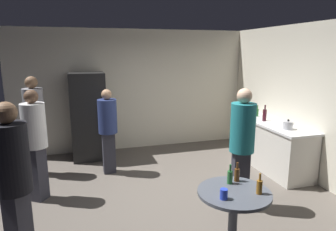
{
  "coord_description": "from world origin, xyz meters",
  "views": [
    {
      "loc": [
        -1.17,
        -4.05,
        2.22
      ],
      "look_at": [
        0.09,
        0.2,
        1.26
      ],
      "focal_mm": 31.84,
      "sensor_mm": 36.0,
      "label": 1
    }
  ],
  "objects_px": {
    "beer_bottle_on_counter": "(257,112)",
    "beer_bottle_green": "(230,177)",
    "refrigerator": "(89,116)",
    "person_in_gray_shirt": "(35,118)",
    "person_in_teal_shirt": "(242,140)",
    "person_in_navy_shirt": "(108,125)",
    "wine_bottle_on_counter": "(265,115)",
    "plastic_cup_blue": "(224,194)",
    "person_in_white_shirt": "(35,137)",
    "person_in_black_shirt": "(13,176)",
    "foreground_table": "(234,200)",
    "beer_bottle_amber": "(259,186)",
    "kettle": "(288,125)",
    "beer_bottle_brown": "(237,174)"
  },
  "relations": [
    {
      "from": "beer_bottle_brown",
      "to": "person_in_black_shirt",
      "type": "xyz_separation_m",
      "value": [
        -2.37,
        0.13,
        0.22
      ]
    },
    {
      "from": "person_in_teal_shirt",
      "to": "person_in_navy_shirt",
      "type": "distance_m",
      "value": 2.48
    },
    {
      "from": "kettle",
      "to": "beer_bottle_on_counter",
      "type": "bearing_deg",
      "value": 85.91
    },
    {
      "from": "foreground_table",
      "to": "beer_bottle_amber",
      "type": "bearing_deg",
      "value": -29.21
    },
    {
      "from": "kettle",
      "to": "person_in_black_shirt",
      "type": "bearing_deg",
      "value": -163.91
    },
    {
      "from": "person_in_black_shirt",
      "to": "person_in_white_shirt",
      "type": "relative_size",
      "value": 1.05
    },
    {
      "from": "person_in_teal_shirt",
      "to": "foreground_table",
      "type": "bearing_deg",
      "value": -22.93
    },
    {
      "from": "foreground_table",
      "to": "beer_bottle_amber",
      "type": "relative_size",
      "value": 3.48
    },
    {
      "from": "plastic_cup_blue",
      "to": "person_in_white_shirt",
      "type": "bearing_deg",
      "value": 134.8
    },
    {
      "from": "wine_bottle_on_counter",
      "to": "person_in_gray_shirt",
      "type": "relative_size",
      "value": 0.17
    },
    {
      "from": "beer_bottle_amber",
      "to": "person_in_gray_shirt",
      "type": "bearing_deg",
      "value": 130.04
    },
    {
      "from": "wine_bottle_on_counter",
      "to": "beer_bottle_on_counter",
      "type": "distance_m",
      "value": 0.42
    },
    {
      "from": "beer_bottle_amber",
      "to": "person_in_navy_shirt",
      "type": "distance_m",
      "value": 3.09
    },
    {
      "from": "foreground_table",
      "to": "person_in_navy_shirt",
      "type": "distance_m",
      "value": 2.9
    },
    {
      "from": "wine_bottle_on_counter",
      "to": "beer_bottle_green",
      "type": "height_order",
      "value": "wine_bottle_on_counter"
    },
    {
      "from": "refrigerator",
      "to": "beer_bottle_brown",
      "type": "distance_m",
      "value": 3.71
    },
    {
      "from": "beer_bottle_green",
      "to": "person_in_gray_shirt",
      "type": "relative_size",
      "value": 0.13
    },
    {
      "from": "wine_bottle_on_counter",
      "to": "beer_bottle_amber",
      "type": "bearing_deg",
      "value": -124.85
    },
    {
      "from": "beer_bottle_on_counter",
      "to": "person_in_teal_shirt",
      "type": "height_order",
      "value": "person_in_teal_shirt"
    },
    {
      "from": "person_in_navy_shirt",
      "to": "refrigerator",
      "type": "bearing_deg",
      "value": -164.51
    },
    {
      "from": "wine_bottle_on_counter",
      "to": "person_in_teal_shirt",
      "type": "height_order",
      "value": "person_in_teal_shirt"
    },
    {
      "from": "beer_bottle_brown",
      "to": "plastic_cup_blue",
      "type": "xyz_separation_m",
      "value": [
        -0.34,
        -0.35,
        -0.03
      ]
    },
    {
      "from": "foreground_table",
      "to": "person_in_white_shirt",
      "type": "height_order",
      "value": "person_in_white_shirt"
    },
    {
      "from": "beer_bottle_brown",
      "to": "beer_bottle_amber",
      "type": "bearing_deg",
      "value": -78.76
    },
    {
      "from": "plastic_cup_blue",
      "to": "person_in_gray_shirt",
      "type": "distance_m",
      "value": 3.75
    },
    {
      "from": "wine_bottle_on_counter",
      "to": "person_in_black_shirt",
      "type": "bearing_deg",
      "value": -155.58
    },
    {
      "from": "beer_bottle_on_counter",
      "to": "beer_bottle_green",
      "type": "bearing_deg",
      "value": -128.14
    },
    {
      "from": "kettle",
      "to": "person_in_navy_shirt",
      "type": "xyz_separation_m",
      "value": [
        -2.97,
        1.13,
        -0.06
      ]
    },
    {
      "from": "plastic_cup_blue",
      "to": "person_in_navy_shirt",
      "type": "relative_size",
      "value": 0.07
    },
    {
      "from": "foreground_table",
      "to": "beer_bottle_brown",
      "type": "xyz_separation_m",
      "value": [
        0.15,
        0.23,
        0.19
      ]
    },
    {
      "from": "refrigerator",
      "to": "person_in_gray_shirt",
      "type": "height_order",
      "value": "same"
    },
    {
      "from": "beer_bottle_amber",
      "to": "person_in_white_shirt",
      "type": "distance_m",
      "value": 3.19
    },
    {
      "from": "beer_bottle_on_counter",
      "to": "person_in_gray_shirt",
      "type": "relative_size",
      "value": 0.13
    },
    {
      "from": "beer_bottle_on_counter",
      "to": "person_in_gray_shirt",
      "type": "distance_m",
      "value": 4.3
    },
    {
      "from": "beer_bottle_brown",
      "to": "person_in_white_shirt",
      "type": "xyz_separation_m",
      "value": [
        -2.37,
        1.69,
        0.17
      ]
    },
    {
      "from": "person_in_teal_shirt",
      "to": "beer_bottle_amber",
      "type": "bearing_deg",
      "value": -8.38
    },
    {
      "from": "refrigerator",
      "to": "beer_bottle_on_counter",
      "type": "distance_m",
      "value": 3.5
    },
    {
      "from": "refrigerator",
      "to": "person_in_gray_shirt",
      "type": "xyz_separation_m",
      "value": [
        -0.94,
        -0.66,
        0.16
      ]
    },
    {
      "from": "refrigerator",
      "to": "person_in_black_shirt",
      "type": "distance_m",
      "value": 3.34
    },
    {
      "from": "person_in_black_shirt",
      "to": "beer_bottle_on_counter",
      "type": "bearing_deg",
      "value": 57.49
    },
    {
      "from": "plastic_cup_blue",
      "to": "person_in_white_shirt",
      "type": "height_order",
      "value": "person_in_white_shirt"
    },
    {
      "from": "beer_bottle_amber",
      "to": "person_in_white_shirt",
      "type": "bearing_deg",
      "value": 140.07
    },
    {
      "from": "person_in_white_shirt",
      "to": "person_in_gray_shirt",
      "type": "relative_size",
      "value": 0.94
    },
    {
      "from": "person_in_gray_shirt",
      "to": "person_in_teal_shirt",
      "type": "bearing_deg",
      "value": -5.3
    },
    {
      "from": "beer_bottle_brown",
      "to": "person_in_navy_shirt",
      "type": "relative_size",
      "value": 0.15
    },
    {
      "from": "wine_bottle_on_counter",
      "to": "person_in_white_shirt",
      "type": "relative_size",
      "value": 0.18
    },
    {
      "from": "refrigerator",
      "to": "beer_bottle_green",
      "type": "relative_size",
      "value": 7.83
    },
    {
      "from": "beer_bottle_on_counter",
      "to": "kettle",
      "type": "bearing_deg",
      "value": -94.09
    },
    {
      "from": "wine_bottle_on_counter",
      "to": "beer_bottle_green",
      "type": "distance_m",
      "value": 2.71
    },
    {
      "from": "kettle",
      "to": "person_in_white_shirt",
      "type": "relative_size",
      "value": 0.14
    }
  ]
}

